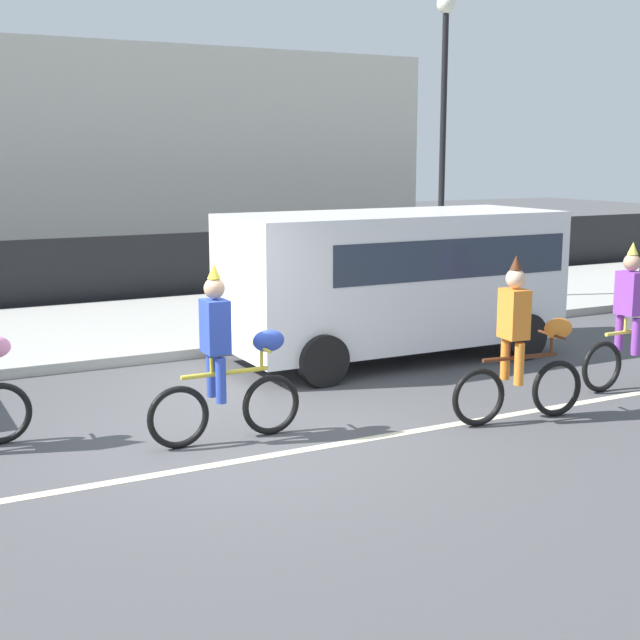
# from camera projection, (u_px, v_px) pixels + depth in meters

# --- Properties ---
(ground_plane) EXTENTS (80.00, 80.00, 0.00)m
(ground_plane) POSITION_uv_depth(u_px,v_px,m) (248.00, 443.00, 9.48)
(ground_plane) COLOR #4C4C4F
(road_centre_line) EXTENTS (36.00, 0.14, 0.01)m
(road_centre_line) POSITION_uv_depth(u_px,v_px,m) (267.00, 456.00, 9.04)
(road_centre_line) COLOR beige
(road_centre_line) RESTS_ON ground
(sidewalk_curb) EXTENTS (60.00, 5.00, 0.15)m
(sidewalk_curb) POSITION_uv_depth(u_px,v_px,m) (98.00, 330.00, 15.12)
(sidewalk_curb) COLOR #ADAAA3
(sidewalk_curb) RESTS_ON ground
(fence_line) EXTENTS (40.00, 0.08, 1.40)m
(fence_line) POSITION_uv_depth(u_px,v_px,m) (60.00, 274.00, 17.53)
(fence_line) COLOR black
(fence_line) RESTS_ON ground
(parade_cyclist_cobalt) EXTENTS (1.72, 0.50, 1.92)m
(parade_cyclist_cobalt) POSITION_uv_depth(u_px,v_px,m) (226.00, 364.00, 9.38)
(parade_cyclist_cobalt) COLOR black
(parade_cyclist_cobalt) RESTS_ON ground
(parade_cyclist_orange) EXTENTS (1.72, 0.50, 1.92)m
(parade_cyclist_orange) POSITION_uv_depth(u_px,v_px,m) (521.00, 349.00, 10.10)
(parade_cyclist_orange) COLOR black
(parade_cyclist_orange) RESTS_ON ground
(parade_cyclist_purple) EXTENTS (1.72, 0.50, 1.92)m
(parade_cyclist_purple) POSITION_uv_depth(u_px,v_px,m) (634.00, 324.00, 11.59)
(parade_cyclist_purple) COLOR black
(parade_cyclist_purple) RESTS_ON ground
(parked_van_white) EXTENTS (5.00, 2.22, 2.18)m
(parked_van_white) POSITION_uv_depth(u_px,v_px,m) (397.00, 273.00, 13.22)
(parked_van_white) COLOR white
(parked_van_white) RESTS_ON ground
(street_lamp_post) EXTENTS (0.36, 0.36, 5.86)m
(street_lamp_post) POSITION_uv_depth(u_px,v_px,m) (444.00, 103.00, 17.27)
(street_lamp_post) COLOR black
(street_lamp_post) RESTS_ON sidewalk_curb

